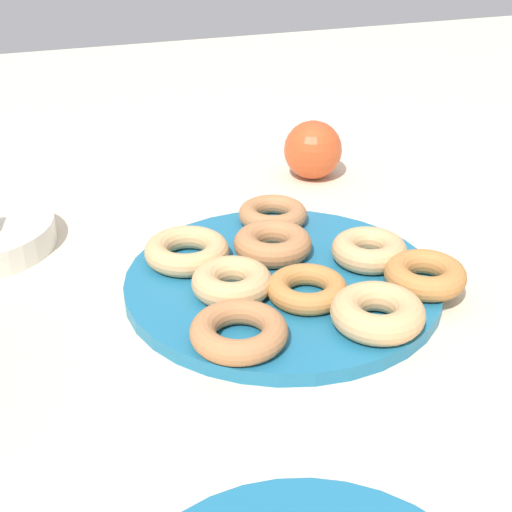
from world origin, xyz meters
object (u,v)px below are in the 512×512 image
Objects in this scene: donut_3 at (232,282)px; donut_7 at (239,331)px; donut_4 at (273,214)px; donut_5 at (378,313)px; donut_0 at (307,289)px; donut_6 at (273,243)px; donut_8 at (425,275)px; donut_2 at (368,249)px; donut_1 at (187,251)px; donut_plate at (283,282)px; apple at (313,150)px.

donut_7 is at bearing 166.54° from donut_3.
donut_4 is 0.24m from donut_5.
donut_0 is 0.94× the size of donut_6.
donut_8 is (-0.02, -0.12, 0.00)m from donut_0.
donut_2 is at bearing -151.82° from donut_4.
donut_1 is 0.20m from donut_2.
donut_0 is 0.13m from donut_8.
donut_8 reaches higher than donut_0.
donut_4 is (0.12, 0.07, -0.00)m from donut_2.
donut_plate is at bearing 7.95° from donut_0.
donut_8 is at bearing -156.36° from donut_2.
donut_2 is at bearing 169.35° from apple.
donut_0 is at bearing -172.05° from donut_plate.
donut_plate is 0.32m from apple.
apple is at bearing -14.56° from donut_5.
donut_3 is at bearing 143.77° from apple.
donut_plate is at bearing 164.24° from donut_4.
donut_2 is at bearing 23.64° from donut_8.
donut_1 is at bearing 17.46° from donut_3.
donut_1 is 0.09m from donut_6.
donut_8 reaches higher than donut_4.
apple is at bearing -36.23° from donut_3.
donut_6 is at bearing -7.86° from donut_plate.
donut_1 reaches higher than donut_7.
donut_5 is 0.40m from apple.
donut_8 is at bearing -116.89° from donut_plate.
donut_2 is 1.00× the size of donut_3.
donut_0 is 0.11m from donut_2.
donut_plate is 0.07m from donut_3.
donut_1 is 1.07× the size of donut_6.
donut_8 is (-0.13, -0.22, 0.00)m from donut_1.
donut_6 is 0.17m from donut_7.
donut_2 reaches higher than donut_1.
donut_5 is 0.17m from donut_6.
donut_2 is 0.21m from donut_7.
donut_2 reaches higher than donut_0.
donut_2 reaches higher than donut_7.
donut_3 is 0.99× the size of donut_4.
donut_7 is at bearing 149.25° from donut_6.
donut_3 is 0.09m from donut_7.
donut_7 is (0.02, 0.13, -0.00)m from donut_5.
donut_5 reaches higher than donut_7.
donut_5 reaches higher than donut_8.
donut_1 is at bearing 115.82° from donut_4.
donut_4 is at bearing 26.58° from donut_8.
donut_8 is (0.05, -0.08, -0.00)m from donut_5.
apple is (0.37, -0.23, 0.01)m from donut_7.
donut_5 is 0.09m from donut_8.
donut_7 is at bearing 119.48° from donut_0.
donut_3 is (-0.02, 0.06, 0.02)m from donut_plate.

